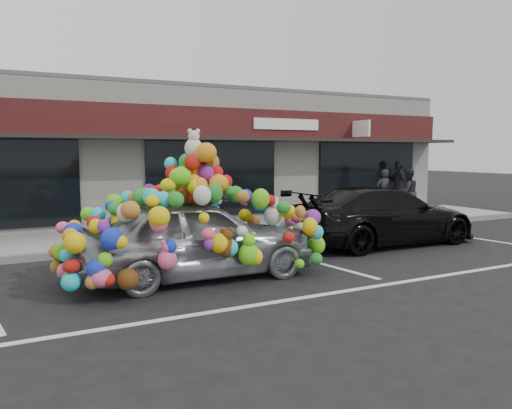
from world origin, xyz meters
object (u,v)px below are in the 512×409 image
toy_car (195,228)px  pedestrian_a (383,192)px  pedestrian_b (408,192)px  black_sedan (383,216)px  pedestrian_c (398,186)px

toy_car → pedestrian_a: 9.74m
pedestrian_a → pedestrian_b: size_ratio=0.98×
pedestrian_b → pedestrian_a: bearing=-45.0°
toy_car → black_sedan: size_ratio=0.94×
toy_car → pedestrian_b: 9.86m
black_sedan → pedestrian_c: size_ratio=2.73×
pedestrian_b → toy_car: bearing=33.6°
pedestrian_c → toy_car: bearing=-47.7°
pedestrian_b → black_sedan: bearing=48.4°
pedestrian_a → pedestrian_b: 0.81m
toy_car → pedestrian_a: size_ratio=3.00×
black_sedan → pedestrian_c: 6.29m
black_sedan → pedestrian_a: pedestrian_a is taller
black_sedan → pedestrian_b: bearing=-50.7°
pedestrian_a → pedestrian_c: size_ratio=0.86×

